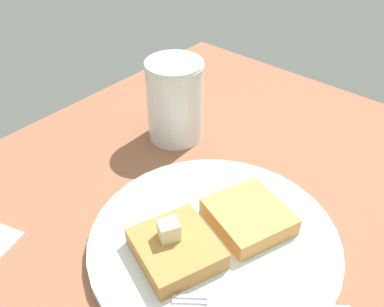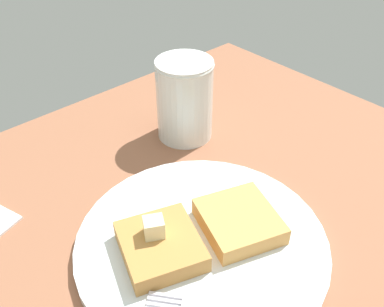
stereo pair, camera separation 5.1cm
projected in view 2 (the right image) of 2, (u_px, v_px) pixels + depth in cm
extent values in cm
cylinder|color=silver|center=(202.00, 243.00, 45.32)|extent=(26.61, 26.61, 1.23)
torus|color=navy|center=(202.00, 242.00, 45.19)|extent=(26.61, 26.61, 0.80)
cube|color=#B67E3D|center=(162.00, 245.00, 43.02)|extent=(9.93, 10.24, 2.07)
cube|color=#D6994F|center=(239.00, 221.00, 45.60)|extent=(9.93, 10.24, 2.07)
cube|color=beige|center=(157.00, 225.00, 42.40)|extent=(2.62, 2.54, 2.00)
cube|color=silver|center=(163.00, 306.00, 38.51)|extent=(2.23, 2.71, 0.36)
cube|color=silver|center=(164.00, 301.00, 38.93)|extent=(2.23, 2.71, 0.36)
cube|color=silver|center=(166.00, 296.00, 39.36)|extent=(2.23, 2.71, 0.36)
cylinder|color=#5D2D09|center=(185.00, 111.00, 59.94)|extent=(7.16, 7.16, 7.84)
cylinder|color=silver|center=(185.00, 100.00, 58.83)|extent=(7.78, 7.78, 11.48)
torus|color=silver|center=(184.00, 64.00, 55.59)|extent=(7.97, 7.97, 0.50)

